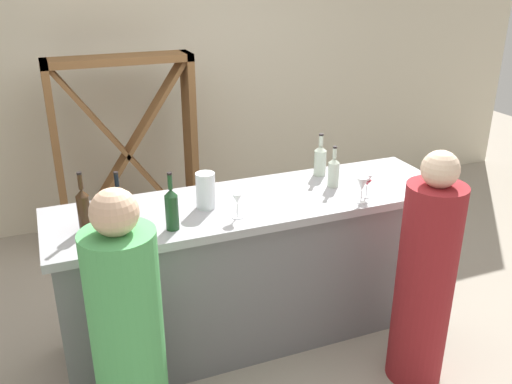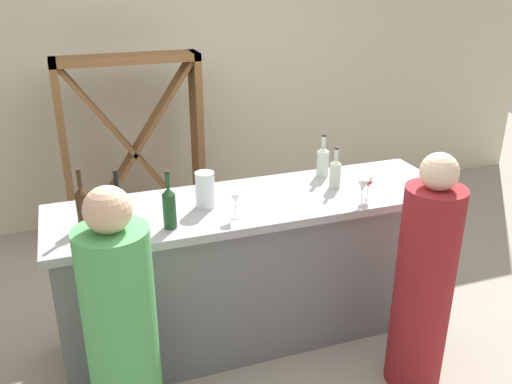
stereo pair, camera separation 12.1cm
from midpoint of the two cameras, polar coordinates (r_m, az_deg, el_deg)
The scene contains 15 objects.
ground_plane at distance 3.90m, azimuth 0.92°, elevation -14.19°, with size 12.00×12.00×0.00m, color #9E9384.
back_wall at distance 5.32m, azimuth -7.48°, elevation 12.37°, with size 8.00×0.10×2.80m, color beige.
bar_counter at distance 3.62m, azimuth 0.97°, elevation -7.90°, with size 2.54×0.72×0.99m.
wine_rack at distance 4.84m, azimuth -11.81°, elevation 4.02°, with size 1.19×0.28×1.65m.
wine_bottle_leftmost_amber_brown at distance 3.12m, azimuth -16.47°, elevation -1.39°, with size 0.07×0.07×0.34m.
wine_bottle_second_left_near_black at distance 3.20m, azimuth -13.05°, elevation -0.81°, with size 0.07×0.07×0.29m.
wine_bottle_center_olive_green at distance 3.02m, azimuth -7.85°, elevation -1.52°, with size 0.07×0.07×0.33m.
wine_bottle_second_right_clear_pale at distance 3.59m, azimuth 9.18°, elevation 2.00°, with size 0.07×0.07×0.27m.
wine_bottle_rightmost_clear_pale at distance 3.77m, azimuth 7.86°, elevation 3.26°, with size 0.08×0.08×0.29m.
wine_glass_near_left at distance 3.37m, azimuth 12.00°, elevation 0.57°, with size 0.07×0.07×0.16m.
wine_glass_near_center at distance 3.46m, azimuth 12.56°, elevation 0.94°, with size 0.07×0.07×0.15m.
wine_glass_near_right at distance 3.12m, azimuth -1.03°, elevation -0.79°, with size 0.07×0.07×0.15m.
water_pitcher at distance 3.27m, azimuth -4.27°, elevation 0.25°, with size 0.12×0.12×0.22m.
person_left_guest at distance 3.30m, azimuth 18.03°, elevation -9.05°, with size 0.40×0.40×1.45m.
person_center_guest at distance 2.84m, azimuth -12.53°, elevation -14.15°, with size 0.38×0.38×1.44m.
Camera 2 is at (-1.04, -2.94, 2.35)m, focal length 38.57 mm.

